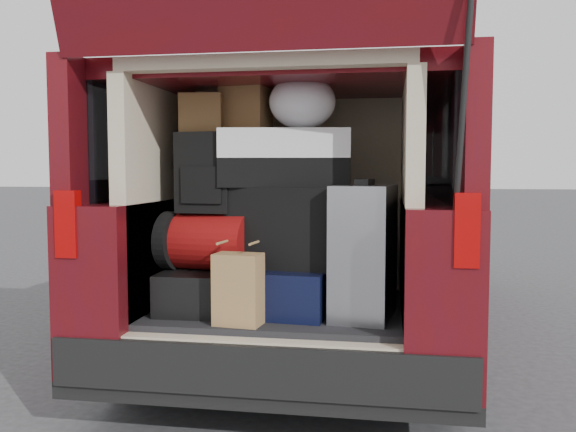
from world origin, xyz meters
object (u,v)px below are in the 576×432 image
Objects in this scene: backpack at (207,173)px; black_hardshell at (204,289)px; silver_roller at (364,251)px; kraft_bag at (238,289)px; red_duffel at (208,241)px; black_soft_case at (289,227)px; navy_hardshell at (289,289)px; twotone_duffel at (284,158)px.

black_hardshell is at bearing 175.47° from backpack.
silver_roller is 1.59× the size of backpack.
silver_roller is (0.82, -0.04, 0.22)m from black_hardshell.
red_duffel is at bearing 136.15° from kraft_bag.
kraft_bag is at bearing -111.09° from black_soft_case.
red_duffel reaches higher than navy_hardshell.
silver_roller reaches higher than red_duffel.
red_duffel reaches higher than kraft_bag.
backpack is (-0.79, 0.03, 0.38)m from silver_roller.
backpack reaches higher than black_soft_case.
black_soft_case is 0.86× the size of twotone_duffel.
silver_roller is at bearing 7.53° from red_duffel.
backpack is at bearing -10.73° from black_hardshell.
backpack is 0.62× the size of twotone_duffel.
navy_hardshell is (0.44, 0.02, 0.01)m from black_hardshell.
backpack is (-0.01, 0.00, 0.35)m from red_duffel.
silver_roller reaches higher than navy_hardshell.
kraft_bag reaches higher than navy_hardshell.
navy_hardshell reaches higher than black_hardshell.
backpack is at bearing 136.55° from kraft_bag.
silver_roller is at bearing 2.86° from backpack.
navy_hardshell is 1.16× the size of red_duffel.
backpack reaches higher than silver_roller.
navy_hardshell is 0.81× the size of silver_roller.
black_hardshell is 1.15× the size of red_duffel.
red_duffel is at bearing -13.48° from black_hardshell.
twotone_duffel is (0.38, 0.09, 0.07)m from backpack.
black_soft_case is at bearing 16.99° from red_duffel.
navy_hardshell is 0.93× the size of black_soft_case.
twotone_duffel is at bearing 121.87° from navy_hardshell.
black_hardshell is 1.28× the size of backpack.
kraft_bag is 0.64m from backpack.
silver_roller is 0.41m from black_soft_case.
silver_roller is at bearing -3.68° from navy_hardshell.
silver_roller is 1.94× the size of kraft_bag.
black_soft_case is at bearing 12.07° from backpack.
twotone_duffel is (0.15, 0.37, 0.60)m from kraft_bag.
black_hardshell is at bearing 177.23° from red_duffel.
backpack reaches higher than red_duffel.
backpack is at bearing -174.61° from silver_roller.
twotone_duffel is (0.38, 0.10, 0.42)m from red_duffel.
navy_hardshell is at bearing 1.75° from black_hardshell.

